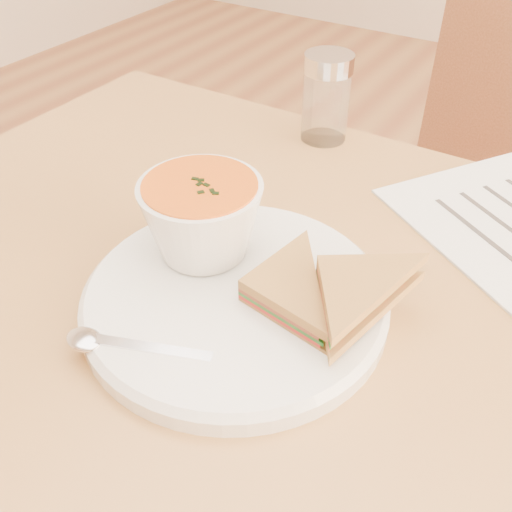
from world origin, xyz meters
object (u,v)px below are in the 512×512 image
Objects in this scene: chair_far at (456,255)px; soup_bowl at (202,222)px; dining_table at (278,500)px; condiment_shaker at (326,98)px; plate at (235,299)px.

chair_far is 7.86× the size of soup_bowl.
chair_far is 0.67m from soup_bowl.
condiment_shaker reaches higher than dining_table.
dining_table is 0.55m from chair_far.
dining_table is 8.70× the size of condiment_shaker.
dining_table is 0.39m from plate.
soup_bowl is (-0.15, -0.55, 0.35)m from chair_far.
chair_far is 0.46m from condiment_shaker.
condiment_shaker is at bearing 103.61° from plate.
dining_table is 0.54m from condiment_shaker.
plate is at bearing -138.39° from dining_table.
dining_table is 0.44m from soup_bowl.
soup_bowl is 0.31m from condiment_shaker.
plate is 2.42× the size of condiment_shaker.
plate is (-0.10, -0.58, 0.31)m from chair_far.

